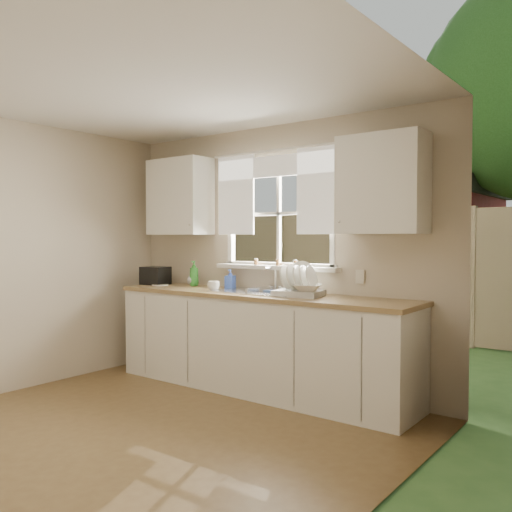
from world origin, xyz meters
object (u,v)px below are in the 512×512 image
Objects in this scene: dish_rack at (299,287)px; soap_bottle_a at (194,273)px; cup at (213,286)px; black_appliance at (155,276)px.

soap_bottle_a is (-1.43, 0.18, 0.05)m from dish_rack.
cup is at bearing -37.73° from soap_bottle_a.
dish_rack is 3.84× the size of cup.
black_appliance is at bearing -170.99° from soap_bottle_a.
black_appliance is at bearing 155.60° from cup.
dish_rack is 1.70× the size of soap_bottle_a.
soap_bottle_a is 0.99× the size of black_appliance.
dish_rack reaches higher than black_appliance.
black_appliance is (-0.94, 0.12, 0.05)m from cup.
cup is 0.95m from black_appliance.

